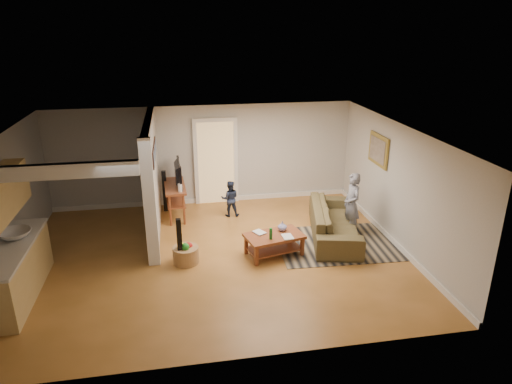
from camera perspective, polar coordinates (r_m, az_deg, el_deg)
ground at (r=9.20m, az=-4.97°, el=-8.03°), size 7.50×7.50×0.00m
room_shell at (r=8.99m, az=-12.28°, el=1.03°), size 7.54×6.02×2.52m
area_rug at (r=9.81m, az=10.12°, el=-6.36°), size 2.58×1.94×0.01m
sofa at (r=10.12m, az=9.65°, el=-5.47°), size 1.45×2.54×0.70m
coffee_table at (r=9.10m, az=2.35°, el=-5.87°), size 1.24×0.89×0.66m
tv_console at (r=10.90m, az=-10.03°, el=0.49°), size 0.52×1.27×1.07m
speaker_left at (r=8.78m, az=-9.53°, el=-6.21°), size 0.10×0.10×0.95m
speaker_right at (r=11.33m, az=-11.32°, el=0.11°), size 0.11×0.11×1.02m
toy_basket at (r=8.97m, az=-8.77°, el=-7.66°), size 0.50×0.50×0.45m
child at (r=10.32m, az=11.61°, el=-5.08°), size 0.36×0.52×1.39m
toddler at (r=11.02m, az=-3.23°, el=-2.97°), size 0.46×0.37×0.88m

